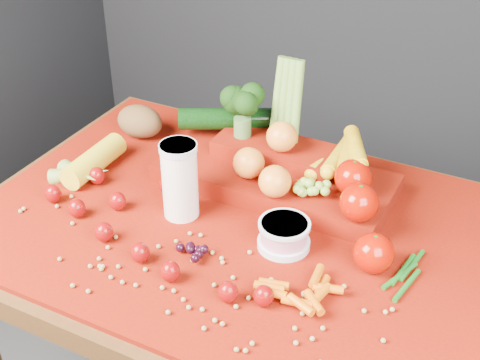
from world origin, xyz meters
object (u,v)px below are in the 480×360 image
at_px(table, 236,260).
at_px(milk_glass, 180,178).
at_px(produce_mound, 285,166).
at_px(yogurt_bowl, 284,234).

relative_size(table, milk_glass, 6.55).
bearing_deg(produce_mound, yogurt_bowl, -66.18).
bearing_deg(produce_mound, milk_glass, -129.33).
xyz_separation_m(yogurt_bowl, produce_mound, (-0.08, 0.19, 0.03)).
bearing_deg(milk_glass, produce_mound, 50.67).
bearing_deg(table, yogurt_bowl, -14.96).
bearing_deg(milk_glass, table, 15.75).
xyz_separation_m(table, produce_mound, (0.04, 0.15, 0.17)).
bearing_deg(yogurt_bowl, milk_glass, 179.61).
bearing_deg(yogurt_bowl, produce_mound, 113.82).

